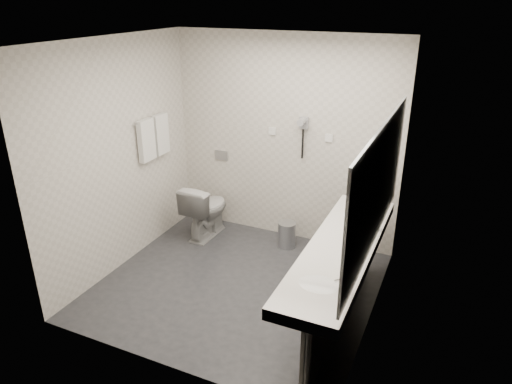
% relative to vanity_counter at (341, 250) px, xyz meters
% --- Properties ---
extents(floor, '(2.80, 2.80, 0.00)m').
position_rel_vanity_counter_xyz_m(floor, '(-1.12, 0.20, -0.80)').
color(floor, '#29292E').
rests_on(floor, ground).
extents(ceiling, '(2.80, 2.80, 0.00)m').
position_rel_vanity_counter_xyz_m(ceiling, '(-1.12, 0.20, 1.70)').
color(ceiling, silver).
rests_on(ceiling, wall_back).
extents(wall_back, '(2.80, 0.00, 2.80)m').
position_rel_vanity_counter_xyz_m(wall_back, '(-1.12, 1.50, 0.45)').
color(wall_back, beige).
rests_on(wall_back, floor).
extents(wall_front, '(2.80, 0.00, 2.80)m').
position_rel_vanity_counter_xyz_m(wall_front, '(-1.12, -1.10, 0.45)').
color(wall_front, beige).
rests_on(wall_front, floor).
extents(wall_left, '(0.00, 2.60, 2.60)m').
position_rel_vanity_counter_xyz_m(wall_left, '(-2.52, 0.20, 0.45)').
color(wall_left, beige).
rests_on(wall_left, floor).
extents(wall_right, '(0.00, 2.60, 2.60)m').
position_rel_vanity_counter_xyz_m(wall_right, '(0.27, 0.20, 0.45)').
color(wall_right, beige).
rests_on(wall_right, floor).
extents(vanity_counter, '(0.55, 2.20, 0.10)m').
position_rel_vanity_counter_xyz_m(vanity_counter, '(0.00, 0.00, 0.00)').
color(vanity_counter, silver).
rests_on(vanity_counter, floor).
extents(vanity_panel, '(0.03, 2.15, 0.75)m').
position_rel_vanity_counter_xyz_m(vanity_panel, '(0.02, 0.00, -0.42)').
color(vanity_panel, gray).
rests_on(vanity_panel, floor).
extents(vanity_post_near, '(0.06, 0.06, 0.75)m').
position_rel_vanity_counter_xyz_m(vanity_post_near, '(0.05, -1.04, -0.42)').
color(vanity_post_near, silver).
rests_on(vanity_post_near, floor).
extents(vanity_post_far, '(0.06, 0.06, 0.75)m').
position_rel_vanity_counter_xyz_m(vanity_post_far, '(0.05, 1.04, -0.42)').
color(vanity_post_far, silver).
rests_on(vanity_post_far, floor).
extents(mirror, '(0.02, 2.20, 1.05)m').
position_rel_vanity_counter_xyz_m(mirror, '(0.26, 0.00, 0.65)').
color(mirror, '#B2BCC6').
rests_on(mirror, wall_right).
extents(basin_near, '(0.40, 0.31, 0.05)m').
position_rel_vanity_counter_xyz_m(basin_near, '(0.00, -0.65, 0.04)').
color(basin_near, silver).
rests_on(basin_near, vanity_counter).
extents(basin_far, '(0.40, 0.31, 0.05)m').
position_rel_vanity_counter_xyz_m(basin_far, '(0.00, 0.65, 0.04)').
color(basin_far, silver).
rests_on(basin_far, vanity_counter).
extents(faucet_near, '(0.04, 0.04, 0.15)m').
position_rel_vanity_counter_xyz_m(faucet_near, '(0.19, -0.65, 0.12)').
color(faucet_near, silver).
rests_on(faucet_near, vanity_counter).
extents(faucet_far, '(0.04, 0.04, 0.15)m').
position_rel_vanity_counter_xyz_m(faucet_far, '(0.19, 0.65, 0.12)').
color(faucet_far, silver).
rests_on(faucet_far, vanity_counter).
extents(soap_bottle_a, '(0.05, 0.05, 0.09)m').
position_rel_vanity_counter_xyz_m(soap_bottle_a, '(0.11, 0.01, 0.10)').
color(soap_bottle_a, silver).
rests_on(soap_bottle_a, vanity_counter).
extents(soap_bottle_c, '(0.06, 0.06, 0.13)m').
position_rel_vanity_counter_xyz_m(soap_bottle_c, '(0.15, 0.00, 0.12)').
color(soap_bottle_c, silver).
rests_on(soap_bottle_c, vanity_counter).
extents(glass_left, '(0.08, 0.08, 0.12)m').
position_rel_vanity_counter_xyz_m(glass_left, '(0.18, 0.22, 0.11)').
color(glass_left, silver).
rests_on(glass_left, vanity_counter).
extents(glass_right, '(0.07, 0.07, 0.10)m').
position_rel_vanity_counter_xyz_m(glass_right, '(0.23, 0.42, 0.10)').
color(glass_right, silver).
rests_on(glass_right, vanity_counter).
extents(toilet, '(0.42, 0.71, 0.71)m').
position_rel_vanity_counter_xyz_m(toilet, '(-1.99, 1.06, -0.44)').
color(toilet, silver).
rests_on(toilet, floor).
extents(flush_plate, '(0.18, 0.02, 0.12)m').
position_rel_vanity_counter_xyz_m(flush_plate, '(-1.98, 1.49, 0.15)').
color(flush_plate, '#B2B5BA').
rests_on(flush_plate, wall_back).
extents(pedal_bin, '(0.28, 0.28, 0.31)m').
position_rel_vanity_counter_xyz_m(pedal_bin, '(-0.95, 1.20, -0.65)').
color(pedal_bin, '#B2B5BA').
rests_on(pedal_bin, floor).
extents(bin_lid, '(0.22, 0.22, 0.02)m').
position_rel_vanity_counter_xyz_m(bin_lid, '(-0.95, 1.20, -0.49)').
color(bin_lid, '#B2B5BA').
rests_on(bin_lid, pedal_bin).
extents(towel_rail, '(0.02, 0.62, 0.02)m').
position_rel_vanity_counter_xyz_m(towel_rail, '(-2.47, 0.75, 0.75)').
color(towel_rail, silver).
rests_on(towel_rail, wall_left).
extents(towel_near, '(0.07, 0.24, 0.48)m').
position_rel_vanity_counter_xyz_m(towel_near, '(-2.46, 0.61, 0.53)').
color(towel_near, silver).
rests_on(towel_near, towel_rail).
extents(towel_far, '(0.07, 0.24, 0.48)m').
position_rel_vanity_counter_xyz_m(towel_far, '(-2.46, 0.89, 0.53)').
color(towel_far, silver).
rests_on(towel_far, towel_rail).
extents(dryer_cradle, '(0.10, 0.04, 0.14)m').
position_rel_vanity_counter_xyz_m(dryer_cradle, '(-0.88, 1.47, 0.70)').
color(dryer_cradle, gray).
rests_on(dryer_cradle, wall_back).
extents(dryer_barrel, '(0.08, 0.14, 0.08)m').
position_rel_vanity_counter_xyz_m(dryer_barrel, '(-0.88, 1.40, 0.73)').
color(dryer_barrel, gray).
rests_on(dryer_barrel, dryer_cradle).
extents(dryer_cord, '(0.02, 0.02, 0.35)m').
position_rel_vanity_counter_xyz_m(dryer_cord, '(-0.88, 1.46, 0.45)').
color(dryer_cord, black).
rests_on(dryer_cord, dryer_cradle).
extents(switch_plate_a, '(0.09, 0.02, 0.09)m').
position_rel_vanity_counter_xyz_m(switch_plate_a, '(-1.27, 1.49, 0.55)').
color(switch_plate_a, silver).
rests_on(switch_plate_a, wall_back).
extents(switch_plate_b, '(0.09, 0.02, 0.09)m').
position_rel_vanity_counter_xyz_m(switch_plate_b, '(-0.57, 1.49, 0.55)').
color(switch_plate_b, silver).
rests_on(switch_plate_b, wall_back).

